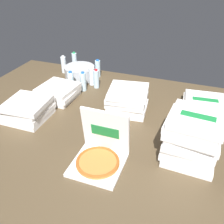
# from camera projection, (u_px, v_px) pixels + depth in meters

# --- Properties ---
(ground_plane) EXTENTS (3.20, 2.40, 0.02)m
(ground_plane) POSITION_uv_depth(u_px,v_px,m) (105.00, 132.00, 2.09)
(ground_plane) COLOR #4C3D28
(open_pizza_box) EXTENTS (0.35, 0.36, 0.38)m
(open_pizza_box) POSITION_uv_depth(u_px,v_px,m) (100.00, 154.00, 1.74)
(open_pizza_box) COLOR white
(open_pizza_box) RESTS_ON ground_plane
(pizza_stack_right_near) EXTENTS (0.40, 0.40, 0.14)m
(pizza_stack_right_near) POSITION_uv_depth(u_px,v_px,m) (203.00, 105.00, 2.31)
(pizza_stack_right_near) COLOR white
(pizza_stack_right_near) RESTS_ON ground_plane
(pizza_stack_left_near) EXTENTS (0.39, 0.38, 0.14)m
(pizza_stack_left_near) POSITION_uv_depth(u_px,v_px,m) (58.00, 92.00, 2.53)
(pizza_stack_left_near) COLOR white
(pizza_stack_left_near) RESTS_ON ground_plane
(pizza_stack_center_far) EXTENTS (0.38, 0.38, 0.18)m
(pizza_stack_center_far) POSITION_uv_depth(u_px,v_px,m) (28.00, 109.00, 2.21)
(pizza_stack_center_far) COLOR white
(pizza_stack_center_far) RESTS_ON ground_plane
(pizza_stack_left_mid) EXTENTS (0.41, 0.42, 0.23)m
(pizza_stack_left_mid) POSITION_uv_depth(u_px,v_px,m) (128.00, 100.00, 2.31)
(pizza_stack_left_mid) COLOR white
(pizza_stack_left_mid) RESTS_ON ground_plane
(pizza_stack_center_near) EXTENTS (0.40, 0.41, 0.37)m
(pizza_stack_center_near) POSITION_uv_depth(u_px,v_px,m) (192.00, 138.00, 1.72)
(pizza_stack_center_near) COLOR white
(pizza_stack_center_near) RESTS_ON ground_plane
(ice_bucket) EXTENTS (0.36, 0.36, 0.15)m
(ice_bucket) POSITION_uv_depth(u_px,v_px,m) (80.00, 73.00, 2.94)
(ice_bucket) COLOR #B7BABF
(ice_bucket) RESTS_ON ground_plane
(water_bottle_0) EXTENTS (0.06, 0.06, 0.22)m
(water_bottle_0) POSITION_uv_depth(u_px,v_px,m) (83.00, 82.00, 2.66)
(water_bottle_0) COLOR silver
(water_bottle_0) RESTS_ON ground_plane
(water_bottle_1) EXTENTS (0.06, 0.06, 0.22)m
(water_bottle_1) POSITION_uv_depth(u_px,v_px,m) (98.00, 69.00, 2.97)
(water_bottle_1) COLOR silver
(water_bottle_1) RESTS_ON ground_plane
(water_bottle_2) EXTENTS (0.06, 0.06, 0.22)m
(water_bottle_2) POSITION_uv_depth(u_px,v_px,m) (75.00, 61.00, 3.19)
(water_bottle_2) COLOR silver
(water_bottle_2) RESTS_ON ground_plane
(water_bottle_3) EXTENTS (0.06, 0.06, 0.22)m
(water_bottle_3) POSITION_uv_depth(u_px,v_px,m) (64.00, 65.00, 3.08)
(water_bottle_3) COLOR white
(water_bottle_3) RESTS_ON ground_plane
(water_bottle_4) EXTENTS (0.06, 0.06, 0.22)m
(water_bottle_4) POSITION_uv_depth(u_px,v_px,m) (96.00, 79.00, 2.72)
(water_bottle_4) COLOR silver
(water_bottle_4) RESTS_ON ground_plane
(water_bottle_5) EXTENTS (0.06, 0.06, 0.22)m
(water_bottle_5) POSITION_uv_depth(u_px,v_px,m) (71.00, 81.00, 2.68)
(water_bottle_5) COLOR silver
(water_bottle_5) RESTS_ON ground_plane
(water_bottle_6) EXTENTS (0.06, 0.06, 0.22)m
(water_bottle_6) POSITION_uv_depth(u_px,v_px,m) (92.00, 76.00, 2.78)
(water_bottle_6) COLOR white
(water_bottle_6) RESTS_ON ground_plane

